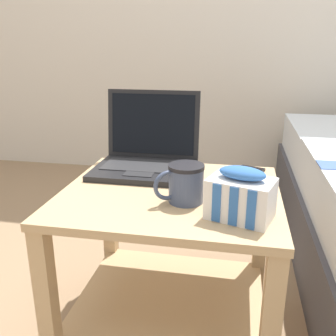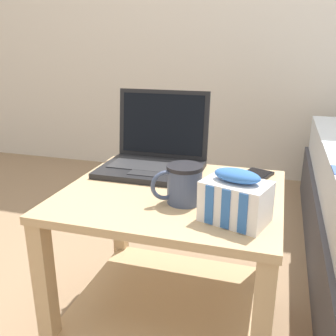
% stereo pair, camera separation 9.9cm
% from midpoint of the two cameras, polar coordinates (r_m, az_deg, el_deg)
% --- Properties ---
extents(ground_plane, '(8.00, 8.00, 0.00)m').
position_cam_midpoint_polar(ground_plane, '(1.32, -1.99, -23.70)').
color(ground_plane, '#937556').
extents(bedside_table, '(0.61, 0.54, 0.49)m').
position_cam_midpoint_polar(bedside_table, '(1.13, -2.17, -11.71)').
color(bedside_table, tan).
rests_on(bedside_table, ground_plane).
extents(laptop, '(0.32, 0.27, 0.25)m').
position_cam_midpoint_polar(laptop, '(1.23, -5.50, 2.06)').
color(laptop, black).
rests_on(laptop, bedside_table).
extents(mug_front_left, '(0.12, 0.10, 0.10)m').
position_cam_midpoint_polar(mug_front_left, '(0.96, -0.36, -2.14)').
color(mug_front_left, '#3F4C6B').
rests_on(mug_front_left, bedside_table).
extents(snack_bag, '(0.17, 0.14, 0.13)m').
position_cam_midpoint_polar(snack_bag, '(0.88, 7.89, -4.27)').
color(snack_bag, white).
rests_on(snack_bag, bedside_table).
extents(cell_phone, '(0.12, 0.16, 0.01)m').
position_cam_midpoint_polar(cell_phone, '(1.19, 9.56, -0.90)').
color(cell_phone, black).
rests_on(cell_phone, bedside_table).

